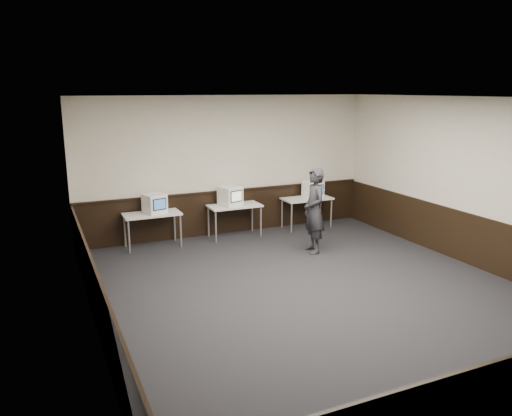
{
  "coord_description": "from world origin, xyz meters",
  "views": [
    {
      "loc": [
        -4.08,
        -6.73,
        3.33
      ],
      "look_at": [
        -0.36,
        1.6,
        1.15
      ],
      "focal_mm": 35.0,
      "sensor_mm": 36.0,
      "label": 1
    }
  ],
  "objects_px": {
    "desk_left": "(152,216)",
    "desk_right": "(307,201)",
    "emac_right": "(313,189)",
    "person": "(314,211)",
    "desk_center": "(235,208)",
    "emac_center": "(230,196)",
    "emac_left": "(155,203)"
  },
  "relations": [
    {
      "from": "desk_center",
      "to": "person",
      "type": "distance_m",
      "value": 2.04
    },
    {
      "from": "emac_left",
      "to": "emac_center",
      "type": "relative_size",
      "value": 0.95
    },
    {
      "from": "emac_left",
      "to": "emac_right",
      "type": "xyz_separation_m",
      "value": [
        3.91,
        0.02,
        -0.01
      ]
    },
    {
      "from": "desk_left",
      "to": "desk_center",
      "type": "xyz_separation_m",
      "value": [
        1.9,
        0.0,
        0.0
      ]
    },
    {
      "from": "desk_left",
      "to": "desk_center",
      "type": "bearing_deg",
      "value": 0.0
    },
    {
      "from": "desk_left",
      "to": "emac_center",
      "type": "xyz_separation_m",
      "value": [
        1.82,
        0.05,
        0.29
      ]
    },
    {
      "from": "emac_center",
      "to": "person",
      "type": "relative_size",
      "value": 0.31
    },
    {
      "from": "emac_right",
      "to": "person",
      "type": "bearing_deg",
      "value": -128.85
    },
    {
      "from": "desk_left",
      "to": "emac_left",
      "type": "bearing_deg",
      "value": 0.04
    },
    {
      "from": "desk_left",
      "to": "emac_center",
      "type": "bearing_deg",
      "value": 1.43
    },
    {
      "from": "desk_right",
      "to": "emac_center",
      "type": "distance_m",
      "value": 2.01
    },
    {
      "from": "desk_right",
      "to": "desk_left",
      "type": "bearing_deg",
      "value": 180.0
    },
    {
      "from": "desk_left",
      "to": "emac_center",
      "type": "relative_size",
      "value": 2.15
    },
    {
      "from": "desk_right",
      "to": "emac_right",
      "type": "relative_size",
      "value": 2.51
    },
    {
      "from": "desk_left",
      "to": "person",
      "type": "bearing_deg",
      "value": -29.78
    },
    {
      "from": "desk_left",
      "to": "emac_center",
      "type": "height_order",
      "value": "emac_center"
    },
    {
      "from": "desk_left",
      "to": "emac_left",
      "type": "relative_size",
      "value": 2.27
    },
    {
      "from": "desk_left",
      "to": "person",
      "type": "distance_m",
      "value": 3.45
    },
    {
      "from": "desk_right",
      "to": "person",
      "type": "bearing_deg",
      "value": -115.43
    },
    {
      "from": "emac_right",
      "to": "person",
      "type": "xyz_separation_m",
      "value": [
        -0.99,
        -1.73,
        -0.06
      ]
    },
    {
      "from": "desk_center",
      "to": "person",
      "type": "bearing_deg",
      "value": -57.55
    },
    {
      "from": "desk_right",
      "to": "person",
      "type": "distance_m",
      "value": 1.9
    },
    {
      "from": "emac_right",
      "to": "person",
      "type": "relative_size",
      "value": 0.27
    },
    {
      "from": "desk_left",
      "to": "desk_center",
      "type": "relative_size",
      "value": 1.0
    },
    {
      "from": "emac_center",
      "to": "emac_left",
      "type": "bearing_deg",
      "value": 165.08
    },
    {
      "from": "person",
      "to": "desk_left",
      "type": "bearing_deg",
      "value": -111.81
    },
    {
      "from": "desk_left",
      "to": "desk_right",
      "type": "xyz_separation_m",
      "value": [
        3.8,
        0.0,
        0.0
      ]
    },
    {
      "from": "person",
      "to": "desk_center",
      "type": "bearing_deg",
      "value": -139.58
    },
    {
      "from": "emac_center",
      "to": "emac_right",
      "type": "height_order",
      "value": "emac_center"
    },
    {
      "from": "desk_left",
      "to": "emac_right",
      "type": "distance_m",
      "value": 3.98
    },
    {
      "from": "emac_left",
      "to": "emac_center",
      "type": "xyz_separation_m",
      "value": [
        1.75,
        0.05,
        0.01
      ]
    },
    {
      "from": "desk_center",
      "to": "emac_left",
      "type": "xyz_separation_m",
      "value": [
        -1.83,
        0.0,
        0.28
      ]
    }
  ]
}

